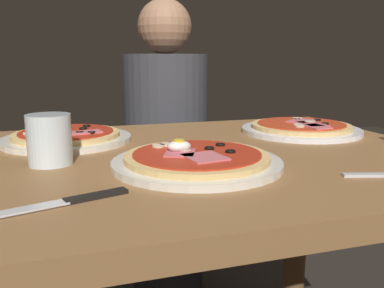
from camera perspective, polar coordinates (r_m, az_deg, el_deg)
name	(u,v)px	position (r m, az deg, el deg)	size (l,w,h in m)	color
dining_table	(189,216)	(0.88, -0.37, -10.01)	(1.07, 0.78, 0.77)	olive
pizza_foreground	(197,160)	(0.73, 0.64, -2.20)	(0.31, 0.31, 0.05)	silver
pizza_across_left	(301,128)	(1.11, 14.96, 2.16)	(0.31, 0.31, 0.03)	white
pizza_across_right	(67,137)	(0.99, -17.05, 0.95)	(0.30, 0.30, 0.03)	silver
water_glass_near	(50,142)	(0.79, -19.22, 0.20)	(0.08, 0.08, 0.09)	silver
fork	(383,175)	(0.74, 25.02, -3.93)	(0.16, 0.06, 0.00)	silver
knife	(69,201)	(0.58, -16.76, -7.62)	(0.19, 0.08, 0.01)	silver
diner_person	(166,163)	(1.62, -3.59, -2.63)	(0.32, 0.32, 1.18)	black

